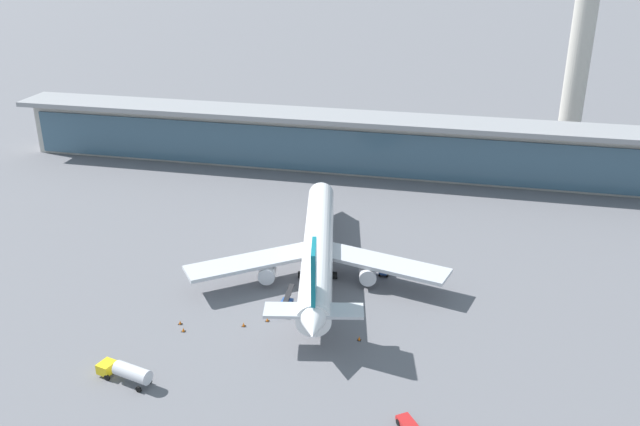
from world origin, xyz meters
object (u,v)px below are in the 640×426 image
(safety_cone_bravo, at_px, (244,325))
(safety_cone_charlie, at_px, (267,319))
(service_truck_mid_apron_yellow, at_px, (127,372))
(service_truck_under_wing_blue, at_px, (385,270))
(safety_cone_echo, at_px, (180,322))
(safety_cone_delta, at_px, (359,338))
(service_truck_near_nose_blue, at_px, (284,305))
(airliner_on_stand, at_px, (318,249))
(safety_cone_alpha, at_px, (183,330))

(safety_cone_bravo, distance_m, safety_cone_charlie, 3.97)
(service_truck_mid_apron_yellow, bearing_deg, service_truck_under_wing_blue, 52.09)
(service_truck_under_wing_blue, bearing_deg, safety_cone_echo, -140.93)
(service_truck_under_wing_blue, xyz_separation_m, safety_cone_echo, (-29.73, -24.14, -0.56))
(safety_cone_delta, distance_m, safety_cone_echo, 28.91)
(safety_cone_charlie, xyz_separation_m, safety_cone_delta, (15.44, -2.10, 0.00))
(safety_cone_bravo, xyz_separation_m, safety_cone_charlie, (3.26, 2.28, 0.00))
(service_truck_mid_apron_yellow, relative_size, safety_cone_delta, 12.70)
(service_truck_near_nose_blue, distance_m, safety_cone_delta, 15.02)
(airliner_on_stand, height_order, safety_cone_echo, airliner_on_stand)
(airliner_on_stand, distance_m, safety_cone_bravo, 21.70)
(safety_cone_bravo, height_order, safety_cone_delta, same)
(safety_cone_echo, bearing_deg, safety_cone_bravo, 9.30)
(service_truck_mid_apron_yellow, bearing_deg, service_truck_near_nose_blue, 55.27)
(service_truck_mid_apron_yellow, bearing_deg, safety_cone_alpha, 79.60)
(airliner_on_stand, bearing_deg, service_truck_near_nose_blue, -101.22)
(safety_cone_delta, bearing_deg, service_truck_near_nose_blue, 155.73)
(service_truck_near_nose_blue, relative_size, service_truck_mid_apron_yellow, 0.77)
(service_truck_near_nose_blue, distance_m, safety_cone_alpha, 16.99)
(service_truck_mid_apron_yellow, height_order, safety_cone_alpha, service_truck_mid_apron_yellow)
(airliner_on_stand, height_order, safety_cone_bravo, airliner_on_stand)
(safety_cone_alpha, xyz_separation_m, safety_cone_delta, (27.50, 3.71, 0.00))
(service_truck_mid_apron_yellow, height_order, safety_cone_delta, service_truck_mid_apron_yellow)
(service_truck_under_wing_blue, bearing_deg, service_truck_near_nose_blue, -132.09)
(service_truck_mid_apron_yellow, bearing_deg, safety_cone_bravo, 56.65)
(safety_cone_alpha, xyz_separation_m, safety_cone_charlie, (12.06, 5.81, 0.00))
(service_truck_mid_apron_yellow, bearing_deg, safety_cone_delta, 30.07)
(service_truck_mid_apron_yellow, relative_size, safety_cone_charlie, 12.70)
(safety_cone_bravo, bearing_deg, service_truck_under_wing_blue, 48.95)
(safety_cone_bravo, bearing_deg, service_truck_near_nose_blue, 51.74)
(airliner_on_stand, xyz_separation_m, safety_cone_bravo, (-7.66, -19.73, -4.80))
(safety_cone_delta, bearing_deg, service_truck_mid_apron_yellow, -149.93)
(safety_cone_alpha, bearing_deg, safety_cone_echo, 125.89)
(safety_cone_bravo, height_order, safety_cone_echo, same)
(service_truck_under_wing_blue, bearing_deg, service_truck_mid_apron_yellow, -127.91)
(safety_cone_bravo, relative_size, safety_cone_delta, 1.00)
(safety_cone_bravo, xyz_separation_m, safety_cone_echo, (-10.16, -1.66, 0.00))
(service_truck_mid_apron_yellow, xyz_separation_m, safety_cone_charlie, (14.57, 19.47, -1.39))
(service_truck_under_wing_blue, relative_size, service_truck_mid_apron_yellow, 0.33)
(airliner_on_stand, relative_size, safety_cone_alpha, 86.67)
(service_truck_under_wing_blue, distance_m, safety_cone_charlie, 25.97)
(safety_cone_charlie, relative_size, safety_cone_delta, 1.00)
(service_truck_mid_apron_yellow, bearing_deg, safety_cone_charlie, 53.19)
(service_truck_mid_apron_yellow, xyz_separation_m, safety_cone_bravo, (11.32, 17.20, -1.39))
(service_truck_near_nose_blue, height_order, service_truck_under_wing_blue, service_truck_near_nose_blue)
(safety_cone_alpha, bearing_deg, service_truck_mid_apron_yellow, -100.40)
(service_truck_under_wing_blue, distance_m, service_truck_mid_apron_yellow, 50.29)
(safety_cone_alpha, relative_size, safety_cone_echo, 1.00)
(safety_cone_echo, bearing_deg, airliner_on_stand, 50.20)
(service_truck_near_nose_blue, xyz_separation_m, safety_cone_charlie, (-1.75, -4.07, -0.49))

